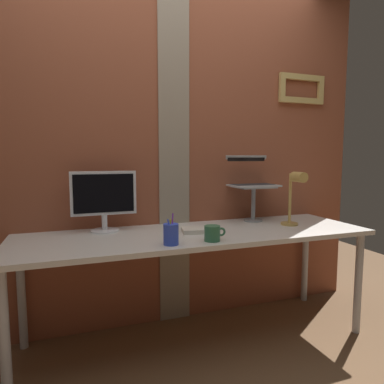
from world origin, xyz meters
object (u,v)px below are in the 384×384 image
object	(u,v)px
monitor	(104,197)
desk_lamp	(295,193)
coffee_mug	(213,233)
laptop	(249,177)
pen_cup	(171,234)

from	to	relation	value
monitor	desk_lamp	distance (m)	1.29
monitor	coffee_mug	xyz separation A→B (m)	(0.56, -0.46, -0.18)
desk_lamp	coffee_mug	bearing A→B (deg)	-165.03
monitor	coffee_mug	bearing A→B (deg)	-38.97
laptop	pen_cup	bearing A→B (deg)	-145.55
laptop	coffee_mug	xyz separation A→B (m)	(-0.53, -0.53, -0.28)
monitor	pen_cup	xyz separation A→B (m)	(0.32, -0.46, -0.17)
desk_lamp	coffee_mug	world-z (taller)	desk_lamp
pen_cup	laptop	bearing A→B (deg)	34.45
coffee_mug	laptop	bearing A→B (deg)	45.27
laptop	pen_cup	size ratio (longest dim) A/B	2.02
desk_lamp	pen_cup	size ratio (longest dim) A/B	2.18
monitor	desk_lamp	xyz separation A→B (m)	(1.26, -0.27, 0.01)
pen_cup	coffee_mug	xyz separation A→B (m)	(0.25, 0.00, -0.01)
desk_lamp	pen_cup	bearing A→B (deg)	-168.85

